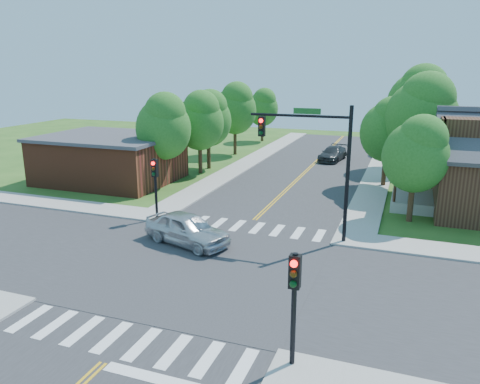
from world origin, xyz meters
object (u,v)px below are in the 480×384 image
at_px(signal_pole_nw, 155,177).
at_px(car_dgrey, 333,154).
at_px(car_silver, 187,229).
at_px(signal_pole_se, 294,289).
at_px(signal_mast_ne, 316,151).

bearing_deg(signal_pole_nw, car_dgrey, 72.47).
bearing_deg(car_dgrey, car_silver, -90.25).
distance_m(signal_pole_se, signal_pole_nw, 15.84).
height_order(signal_mast_ne, car_silver, signal_mast_ne).
relative_size(signal_pole_nw, car_dgrey, 0.77).
height_order(signal_mast_ne, signal_pole_se, signal_mast_ne).
relative_size(signal_pole_nw, car_silver, 0.72).
xyz_separation_m(signal_mast_ne, signal_pole_se, (1.69, -11.21, -2.19)).
height_order(signal_pole_nw, car_dgrey, signal_pole_nw).
bearing_deg(signal_pole_nw, car_silver, -40.16).
height_order(signal_pole_nw, car_silver, signal_pole_nw).
distance_m(signal_mast_ne, car_silver, 7.81).
bearing_deg(signal_mast_ne, car_silver, -153.54).
bearing_deg(signal_pole_se, signal_pole_nw, 135.00).
height_order(signal_mast_ne, car_dgrey, signal_mast_ne).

